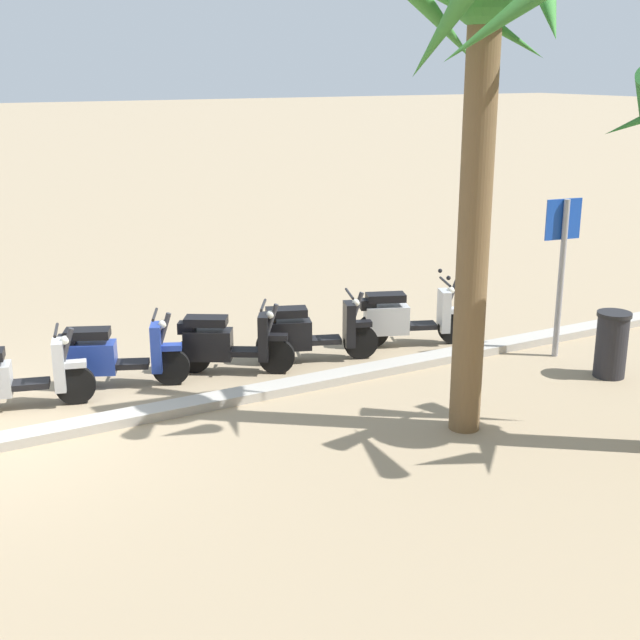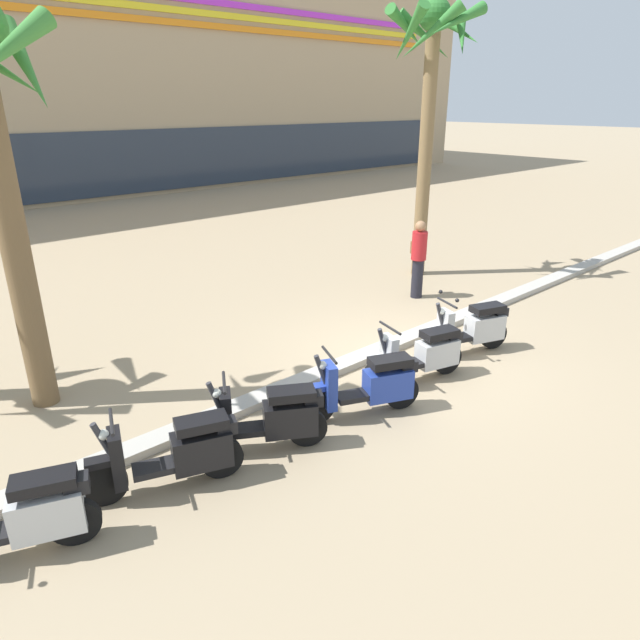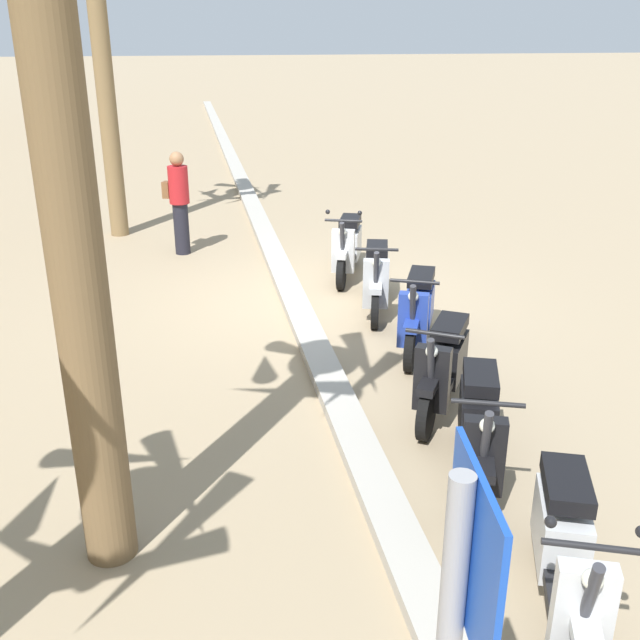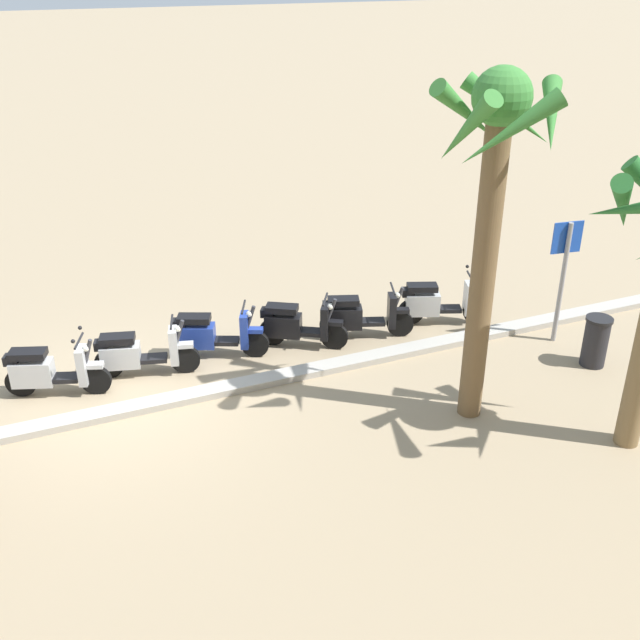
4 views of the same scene
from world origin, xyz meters
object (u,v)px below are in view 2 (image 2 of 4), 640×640
scooter_black_lead_nearest (177,453)px  palm_tree_mid_walkway (431,73)px  scooter_blue_tail_end (370,385)px  pedestrian_by_palm_tree (418,257)px  scooter_black_gap_after_mid (271,418)px  scooter_silver_mid_centre (15,518)px  scooter_silver_far_back (472,328)px  scooter_silver_last_in_row (422,355)px

scooter_black_lead_nearest → palm_tree_mid_walkway: palm_tree_mid_walkway is taller
scooter_blue_tail_end → pedestrian_by_palm_tree: size_ratio=0.97×
pedestrian_by_palm_tree → scooter_black_gap_after_mid: bearing=-157.0°
palm_tree_mid_walkway → pedestrian_by_palm_tree: size_ratio=3.61×
scooter_silver_mid_centre → scooter_silver_far_back: same height
scooter_silver_far_back → pedestrian_by_palm_tree: pedestrian_by_palm_tree is taller
scooter_black_lead_nearest → scooter_silver_mid_centre: bearing=177.7°
scooter_silver_last_in_row → palm_tree_mid_walkway: size_ratio=0.29×
scooter_silver_mid_centre → scooter_black_lead_nearest: bearing=-2.3°
scooter_silver_mid_centre → scooter_blue_tail_end: scooter_silver_mid_centre is taller
scooter_blue_tail_end → scooter_silver_far_back: (2.89, 0.25, 0.01)m
scooter_silver_mid_centre → scooter_silver_far_back: 7.43m
scooter_blue_tail_end → palm_tree_mid_walkway: palm_tree_mid_walkway is taller
palm_tree_mid_walkway → pedestrian_by_palm_tree: 4.32m
scooter_silver_mid_centre → scooter_black_gap_after_mid: 2.96m
scooter_black_lead_nearest → scooter_black_gap_after_mid: bearing=-5.1°
scooter_black_lead_nearest → scooter_blue_tail_end: bearing=-6.9°
palm_tree_mid_walkway → scooter_black_gap_after_mid: bearing=-153.8°
scooter_silver_last_in_row → scooter_silver_far_back: 1.51m
scooter_black_gap_after_mid → pedestrian_by_palm_tree: pedestrian_by_palm_tree is taller
scooter_black_lead_nearest → palm_tree_mid_walkway: 10.57m
scooter_black_lead_nearest → pedestrian_by_palm_tree: size_ratio=1.00×
scooter_silver_last_in_row → palm_tree_mid_walkway: (4.67, 3.82, 4.38)m
scooter_silver_far_back → pedestrian_by_palm_tree: (1.66, 2.59, 0.48)m
scooter_black_lead_nearest → scooter_blue_tail_end: (2.85, -0.34, -0.00)m
scooter_black_gap_after_mid → scooter_black_lead_nearest: bearing=174.9°
scooter_blue_tail_end → scooter_silver_last_in_row: bearing=7.0°
scooter_black_lead_nearest → palm_tree_mid_walkway: (8.90, 3.65, 4.37)m
scooter_black_lead_nearest → scooter_silver_last_in_row: same height
scooter_blue_tail_end → scooter_silver_last_in_row: 1.40m
scooter_blue_tail_end → scooter_silver_far_back: size_ratio=1.00×
scooter_silver_mid_centre → scooter_black_gap_after_mid: (2.95, -0.18, -0.01)m
scooter_silver_mid_centre → scooter_blue_tail_end: bearing=-5.2°
scooter_black_lead_nearest → scooter_blue_tail_end: size_ratio=1.03×
scooter_silver_mid_centre → scooter_silver_last_in_row: 5.93m
pedestrian_by_palm_tree → scooter_black_lead_nearest: bearing=-161.4°
scooter_silver_last_in_row → scooter_blue_tail_end: bearing=-173.0°
scooter_silver_mid_centre → scooter_silver_last_in_row: size_ratio=0.97×
scooter_silver_mid_centre → pedestrian_by_palm_tree: (9.09, 2.43, 0.48)m
scooter_black_gap_after_mid → palm_tree_mid_walkway: size_ratio=0.24×
scooter_blue_tail_end → palm_tree_mid_walkway: bearing=33.4°
scooter_silver_far_back → scooter_silver_mid_centre: bearing=178.7°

